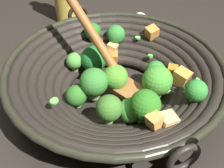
{
  "coord_description": "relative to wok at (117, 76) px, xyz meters",
  "views": [
    {
      "loc": [
        0.42,
        -0.0,
        0.41
      ],
      "look_at": [
        -0.01,
        -0.01,
        0.03
      ],
      "focal_mm": 43.99,
      "sensor_mm": 36.0,
      "label": 1
    }
  ],
  "objects": [
    {
      "name": "ground_plane",
      "position": [
        -0.0,
        -0.0,
        -0.06
      ],
      "size": [
        4.0,
        4.0,
        0.0
      ],
      "primitive_type": "plane",
      "color": "#28231E"
    },
    {
      "name": "wok",
      "position": [
        0.0,
        0.0,
        0.0
      ],
      "size": [
        0.45,
        0.43,
        0.23
      ],
      "color": "black",
      "rests_on": "ground"
    },
    {
      "name": "garlic_bulb",
      "position": [
        -0.3,
        0.07,
        -0.04
      ],
      "size": [
        0.04,
        0.04,
        0.04
      ],
      "primitive_type": "sphere",
      "color": "silver",
      "rests_on": "ground"
    }
  ]
}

